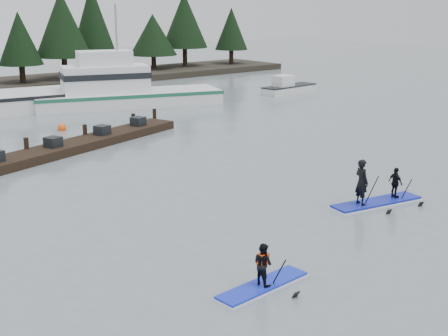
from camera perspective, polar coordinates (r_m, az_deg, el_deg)
ground at (r=21.00m, az=10.59°, el=-6.19°), size 160.00×160.00×0.00m
fishing_boat_medium at (r=46.58m, az=-9.22°, el=6.32°), size 13.97×8.07×8.15m
skiff at (r=52.93m, az=5.98°, el=7.19°), size 5.40×1.98×0.62m
floating_dock at (r=33.65m, az=-12.79°, el=2.18°), size 13.38×5.77×0.45m
buoy_b at (r=38.61m, az=-14.57°, el=3.37°), size 0.51×0.51×0.51m
buoy_c at (r=48.35m, az=-0.91°, el=6.15°), size 0.50×0.50×0.50m
paddleboard_solo at (r=17.05m, az=3.57°, el=-9.57°), size 2.97×1.08×1.78m
paddleboard_duo at (r=24.28m, az=13.63°, el=-1.98°), size 3.87×1.67×2.33m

